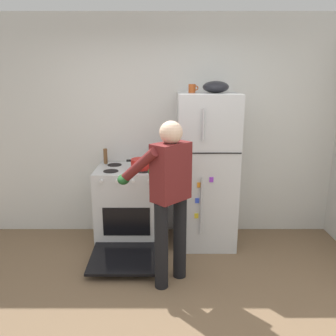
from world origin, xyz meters
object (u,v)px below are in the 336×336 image
at_px(coffee_mug, 193,88).
at_px(red_pot, 142,164).
at_px(refrigerator, 207,171).
at_px(person_cook, 168,188).
at_px(pepper_mill, 106,156).
at_px(mixing_bowl, 217,87).
at_px(stove_range, 130,206).

bearing_deg(coffee_mug, red_pot, -170.23).
xyz_separation_m(refrigerator, coffee_mug, (-0.18, 0.05, 0.95)).
xyz_separation_m(person_cook, pepper_mill, (-0.76, 1.05, 0.07)).
distance_m(coffee_mug, mixing_bowl, 0.26).
height_order(refrigerator, pepper_mill, refrigerator).
bearing_deg(red_pot, mixing_bowl, 3.41).
height_order(stove_range, pepper_mill, pepper_mill).
relative_size(refrigerator, coffee_mug, 16.07).
bearing_deg(stove_range, coffee_mug, 5.25).
bearing_deg(pepper_mill, refrigerator, -9.34).
distance_m(refrigerator, mixing_bowl, 0.97).
xyz_separation_m(stove_range, red_pot, (0.16, -0.03, 0.54)).
relative_size(person_cook, red_pot, 4.64).
xyz_separation_m(refrigerator, red_pot, (-0.76, -0.05, 0.10)).
bearing_deg(mixing_bowl, refrigerator, -179.78).
bearing_deg(stove_range, pepper_mill, 143.98).
bearing_deg(mixing_bowl, stove_range, -178.96).
xyz_separation_m(red_pot, mixing_bowl, (0.84, 0.05, 0.87)).
relative_size(refrigerator, pepper_mill, 9.71).
relative_size(coffee_mug, mixing_bowl, 0.39).
bearing_deg(mixing_bowl, coffee_mug, 169.01).
xyz_separation_m(refrigerator, person_cook, (-0.45, -0.85, 0.06)).
xyz_separation_m(person_cook, coffee_mug, (0.28, 0.90, 0.89)).
bearing_deg(coffee_mug, stove_range, -174.75).
bearing_deg(person_cook, mixing_bowl, 58.03).
relative_size(stove_range, red_pot, 3.59).
relative_size(person_cook, mixing_bowl, 5.50).
relative_size(refrigerator, stove_range, 1.46).
distance_m(refrigerator, coffee_mug, 0.97).
relative_size(red_pot, coffee_mug, 3.08).
distance_m(stove_range, person_cook, 1.08).
distance_m(refrigerator, person_cook, 0.97).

